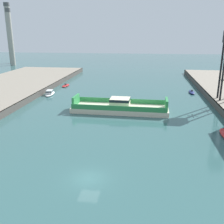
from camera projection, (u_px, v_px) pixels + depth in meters
The scene contains 7 objects.
ground_plane at pixel (89, 179), 31.90m from camera, with size 400.00×400.00×0.00m, color #335B5B.
chain_ferry at pixel (120, 107), 58.85m from camera, with size 21.84×7.30×3.30m.
moored_boat_near_left at pixel (192, 92), 76.80m from camera, with size 1.61×5.11×1.07m.
moored_boat_near_right at pixel (50, 93), 74.85m from camera, with size 3.08×7.05×1.41m.
moored_boat_far_left at pixel (66, 85), 86.85m from camera, with size 1.90×5.33×0.93m.
smokestack_distant_a at pixel (9, 32), 146.54m from camera, with size 3.24×3.24×33.07m.
smokestack_distant_b at pixel (10, 36), 137.86m from camera, with size 2.63×2.63×29.41m.
Camera 1 is at (6.62, -27.44, 17.22)m, focal length 41.55 mm.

